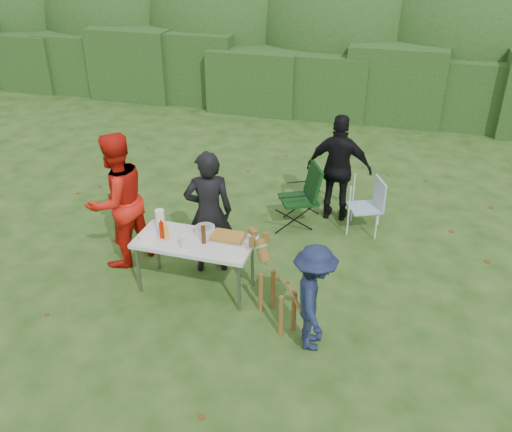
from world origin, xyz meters
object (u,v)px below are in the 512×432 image
(person_red_jacket, at_px, (117,201))
(camping_chair, at_px, (299,196))
(ketchup_bottle, at_px, (162,230))
(beer_bottle, at_px, (203,235))
(person_black_puffy, at_px, (339,169))
(child, at_px, (314,298))
(person_cook, at_px, (209,213))
(lawn_chair, at_px, (365,205))
(mustard_bottle, at_px, (166,233))
(folding_table, at_px, (195,244))
(dog, at_px, (277,288))
(paper_towel_roll, at_px, (160,219))

(person_red_jacket, distance_m, camping_chair, 2.79)
(ketchup_bottle, height_order, beer_bottle, beer_bottle)
(person_black_puffy, distance_m, child, 3.10)
(person_black_puffy, bearing_deg, person_cook, 54.46)
(person_red_jacket, xyz_separation_m, lawn_chair, (3.16, 1.84, -0.53))
(camping_chair, height_order, mustard_bottle, camping_chair)
(folding_table, xyz_separation_m, lawn_chair, (1.91, 2.17, -0.26))
(folding_table, distance_m, person_cook, 0.53)
(folding_table, height_order, camping_chair, camping_chair)
(person_black_puffy, relative_size, child, 1.33)
(dog, distance_m, ketchup_bottle, 1.65)
(paper_towel_roll, bearing_deg, ketchup_bottle, -60.20)
(person_cook, xyz_separation_m, ketchup_bottle, (-0.42, -0.56, -0.03))
(person_cook, height_order, lawn_chair, person_cook)
(ketchup_bottle, bearing_deg, person_cook, 52.88)
(folding_table, relative_size, lawn_chair, 1.75)
(paper_towel_roll, bearing_deg, folding_table, -17.25)
(ketchup_bottle, bearing_deg, lawn_chair, 43.89)
(person_cook, height_order, dog, person_cook)
(camping_chair, bearing_deg, beer_bottle, 42.03)
(camping_chair, distance_m, ketchup_bottle, 2.51)
(lawn_chair, bearing_deg, camping_chair, -18.77)
(child, bearing_deg, person_red_jacket, 55.62)
(person_red_jacket, height_order, person_black_puffy, person_red_jacket)
(dog, distance_m, beer_bottle, 1.14)
(dog, xyz_separation_m, ketchup_bottle, (-1.58, 0.26, 0.38))
(mustard_bottle, height_order, paper_towel_roll, paper_towel_roll)
(person_black_puffy, bearing_deg, beer_bottle, 62.92)
(person_cook, bearing_deg, ketchup_bottle, 29.14)
(person_black_puffy, xyz_separation_m, ketchup_bottle, (-1.85, -2.51, -0.02))
(folding_table, bearing_deg, paper_towel_roll, 162.75)
(mustard_bottle, relative_size, paper_towel_roll, 0.77)
(person_red_jacket, xyz_separation_m, camping_chair, (2.14, 1.73, -0.46))
(camping_chair, bearing_deg, person_red_jacket, 10.81)
(mustard_bottle, bearing_deg, person_red_jacket, 155.59)
(person_red_jacket, relative_size, beer_bottle, 7.96)
(person_black_puffy, bearing_deg, dog, 85.07)
(person_black_puffy, bearing_deg, paper_towel_roll, 49.63)
(camping_chair, xyz_separation_m, mustard_bottle, (-1.23, -2.14, 0.34))
(child, relative_size, mustard_bottle, 6.52)
(beer_bottle, relative_size, paper_towel_roll, 0.92)
(person_black_puffy, height_order, paper_towel_roll, person_black_puffy)
(person_red_jacket, xyz_separation_m, mustard_bottle, (0.91, -0.41, -0.12))
(folding_table, height_order, child, child)
(dog, bearing_deg, folding_table, 30.20)
(folding_table, height_order, ketchup_bottle, ketchup_bottle)
(child, bearing_deg, paper_towel_roll, 54.01)
(ketchup_bottle, xyz_separation_m, paper_towel_roll, (-0.13, 0.23, 0.02))
(mustard_bottle, height_order, ketchup_bottle, ketchup_bottle)
(paper_towel_roll, bearing_deg, beer_bottle, -15.89)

